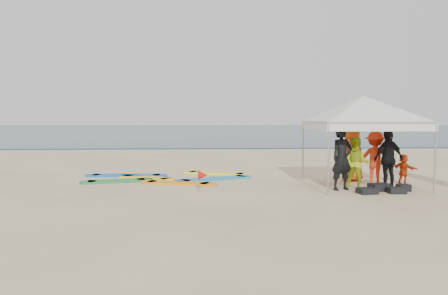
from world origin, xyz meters
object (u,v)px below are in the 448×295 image
person_orange_a (375,159)px  person_black_a (342,158)px  person_orange_b (352,153)px  marker_pennant (203,175)px  surfboard_spread (168,178)px  canopy_tent (363,96)px  person_black_b (388,159)px  person_seated (404,169)px  person_yellow (357,163)px

person_orange_a → person_black_a: bearing=50.7°
person_orange_b → marker_pennant: bearing=-1.1°
surfboard_spread → canopy_tent: bearing=-17.5°
person_black_b → surfboard_spread: person_black_b is taller
person_orange_a → marker_pennant: bearing=30.9°
canopy_tent → marker_pennant: size_ratio=6.59×
person_black_b → person_seated: 1.18m
person_black_a → person_seated: (2.33, 1.00, -0.45)m
person_yellow → person_black_b: size_ratio=0.88×
person_black_a → person_orange_a: size_ratio=1.10×
person_black_b → surfboard_spread: 7.16m
surfboard_spread → person_orange_b: bearing=-8.4°
person_seated → marker_pennant: (-6.38, -1.23, 0.01)m
marker_pennant → surfboard_spread: size_ratio=0.12×
person_black_a → person_yellow: person_black_a is taller
person_black_a → person_black_b: 1.52m
person_yellow → marker_pennant: person_yellow is taller
canopy_tent → person_black_a: bearing=-142.9°
person_black_b → person_orange_b: 1.52m
person_orange_b → surfboard_spread: (-6.11, 0.90, -0.90)m
person_orange_b → canopy_tent: size_ratio=0.45×
person_orange_a → person_orange_b: 0.99m
person_black_b → person_seated: (0.83, 0.74, -0.40)m
person_seated → person_black_a: bearing=89.8°
person_orange_b → canopy_tent: (-0.04, -1.01, 1.82)m
person_yellow → person_orange_b: size_ratio=0.82×
surfboard_spread → person_black_b: bearing=-18.8°
marker_pennant → person_black_a: bearing=3.2°
person_seated → person_orange_b: bearing=42.4°
person_black_a → person_black_b: size_ratio=1.05×
person_black_a → person_orange_b: bearing=42.6°
person_black_b → canopy_tent: bearing=-48.3°
person_black_a → person_orange_a: bearing=11.0°
person_orange_a → person_black_b: size_ratio=0.96×
person_black_b → surfboard_spread: bearing=-37.4°
person_orange_a → canopy_tent: size_ratio=0.40×
person_black_a → person_yellow: 0.51m
person_black_a → marker_pennant: person_black_a is taller
person_black_a → canopy_tent: size_ratio=0.44×
person_orange_b → person_seated: person_orange_b is taller
canopy_tent → marker_pennant: (-4.89, -0.86, -2.27)m
person_black_b → marker_pennant: (-5.55, -0.48, -0.38)m
person_seated → person_yellow: bearing=92.4°
marker_pennant → surfboard_spread: bearing=113.0°
person_orange_a → person_seated: (1.04, 0.25, -0.36)m
person_black_a → person_orange_a: (1.29, 0.75, -0.08)m
person_orange_a → person_black_b: bearing=133.1°
canopy_tent → person_black_b: bearing=-29.7°
person_orange_b → person_yellow: bearing=53.4°
person_black_a → surfboard_spread: bearing=134.8°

